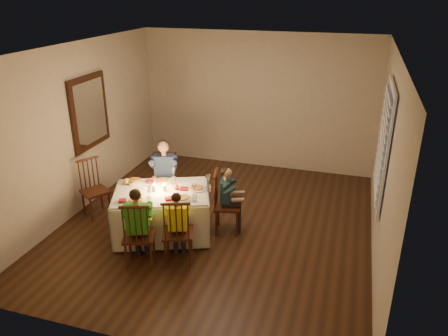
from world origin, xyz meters
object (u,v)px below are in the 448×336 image
(chair_end, at_px, (227,230))
(child_teal, at_px, (227,230))
(child_green, at_px, (141,263))
(child_yellow, at_px, (179,260))
(adult, at_px, (167,209))
(chair_adult, at_px, (167,209))
(dining_table, at_px, (162,204))
(chair_extra, at_px, (98,215))
(chair_near_right, at_px, (179,260))
(chair_near_left, at_px, (141,263))
(serving_bowl, at_px, (134,182))

(chair_end, bearing_deg, child_teal, -0.00)
(child_green, distance_m, child_yellow, 0.50)
(child_teal, bearing_deg, adult, 60.75)
(chair_end, distance_m, child_yellow, 0.99)
(chair_end, xyz_separation_m, child_teal, (0.00, 0.00, 0.00))
(chair_adult, relative_size, child_teal, 0.94)
(adult, height_order, child_teal, adult)
(dining_table, xyz_separation_m, chair_extra, (-1.23, 0.22, -0.49))
(chair_near_right, relative_size, child_green, 0.86)
(chair_near_left, bearing_deg, dining_table, -107.33)
(chair_near_right, relative_size, child_yellow, 0.94)
(chair_adult, height_order, child_yellow, child_yellow)
(child_green, bearing_deg, child_teal, -146.21)
(chair_near_left, xyz_separation_m, chair_end, (0.84, 1.13, 0.00))
(chair_near_right, xyz_separation_m, chair_end, (0.39, 0.91, 0.00))
(dining_table, bearing_deg, serving_bowl, 144.31)
(chair_extra, bearing_deg, chair_near_left, -95.13)
(chair_near_left, bearing_deg, chair_near_right, -173.28)
(chair_adult, relative_size, child_green, 0.86)
(dining_table, distance_m, chair_near_left, 0.91)
(chair_extra, height_order, child_teal, child_teal)
(child_green, xyz_separation_m, serving_bowl, (-0.51, 0.89, 0.72))
(child_yellow, bearing_deg, chair_extra, -42.94)
(chair_end, bearing_deg, chair_near_left, 131.05)
(chair_near_right, height_order, child_teal, child_teal)
(chair_near_left, relative_size, child_yellow, 0.94)
(chair_end, distance_m, serving_bowl, 1.55)
(chair_extra, xyz_separation_m, child_teal, (2.10, 0.14, 0.00))
(adult, relative_size, child_teal, 1.17)
(chair_end, distance_m, chair_extra, 2.11)
(chair_adult, bearing_deg, dining_table, -87.08)
(chair_extra, distance_m, child_teal, 2.11)
(adult, relative_size, child_green, 1.08)
(chair_near_left, distance_m, serving_bowl, 1.25)
(chair_adult, distance_m, serving_bowl, 0.95)
(adult, bearing_deg, child_teal, -34.27)
(child_green, bearing_deg, chair_end, -146.21)
(chair_near_left, bearing_deg, chair_adult, -98.42)
(adult, height_order, child_yellow, adult)
(chair_adult, relative_size, chair_near_left, 1.00)
(chair_near_left, distance_m, adult, 1.50)
(dining_table, xyz_separation_m, chair_adult, (-0.26, 0.70, -0.49))
(chair_near_left, bearing_deg, chair_end, -146.21)
(chair_extra, height_order, serving_bowl, serving_bowl)
(chair_near_right, bearing_deg, child_teal, -132.11)
(adult, bearing_deg, chair_adult, 162.61)
(chair_near_right, height_order, child_yellow, child_yellow)
(chair_near_left, height_order, chair_near_right, same)
(chair_adult, relative_size, adult, 0.80)
(child_teal, bearing_deg, dining_table, 100.26)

